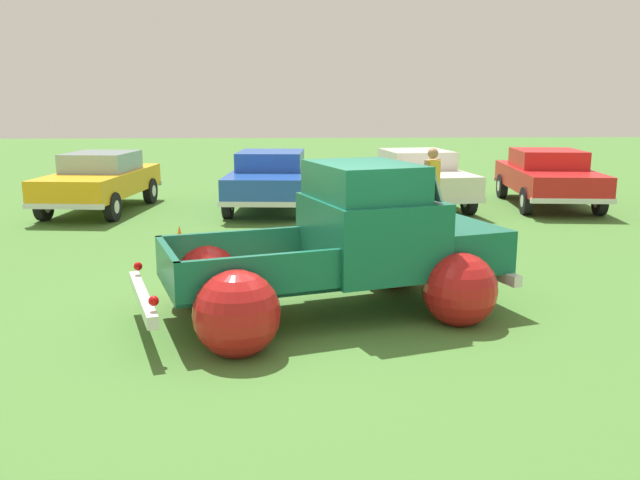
% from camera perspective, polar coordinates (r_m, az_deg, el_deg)
% --- Properties ---
extents(ground_plane, '(80.00, 80.00, 0.00)m').
position_cam_1_polar(ground_plane, '(8.66, 0.27, -6.31)').
color(ground_plane, '#477A33').
extents(vintage_pickup_truck, '(4.99, 3.79, 1.96)m').
position_cam_1_polar(vintage_pickup_truck, '(8.59, 2.70, -1.21)').
color(vintage_pickup_truck, black).
rests_on(vintage_pickup_truck, ground).
extents(show_car_0, '(2.23, 4.42, 1.43)m').
position_cam_1_polar(show_car_0, '(17.29, -18.19, 4.92)').
color(show_car_0, black).
rests_on(show_car_0, ground).
extents(show_car_1, '(2.20, 4.52, 1.43)m').
position_cam_1_polar(show_car_1, '(16.84, -4.23, 5.31)').
color(show_car_1, black).
rests_on(show_car_1, ground).
extents(show_car_2, '(2.38, 4.52, 1.43)m').
position_cam_1_polar(show_car_2, '(17.33, 8.29, 5.41)').
color(show_car_2, black).
rests_on(show_car_2, ground).
extents(show_car_3, '(2.35, 4.58, 1.43)m').
position_cam_1_polar(show_car_3, '(18.25, 18.81, 5.23)').
color(show_car_3, black).
rests_on(show_car_3, ground).
extents(spectator_0, '(0.48, 0.48, 1.70)m').
position_cam_1_polar(spectator_0, '(14.37, 9.50, 4.82)').
color(spectator_0, navy).
rests_on(spectator_0, ground).
extents(lane_cone_0, '(0.36, 0.36, 0.63)m').
position_cam_1_polar(lane_cone_0, '(10.84, 15.11, -1.27)').
color(lane_cone_0, black).
rests_on(lane_cone_0, ground).
extents(lane_cone_1, '(0.36, 0.36, 0.63)m').
position_cam_1_polar(lane_cone_1, '(11.53, -11.83, -0.34)').
color(lane_cone_1, black).
rests_on(lane_cone_1, ground).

